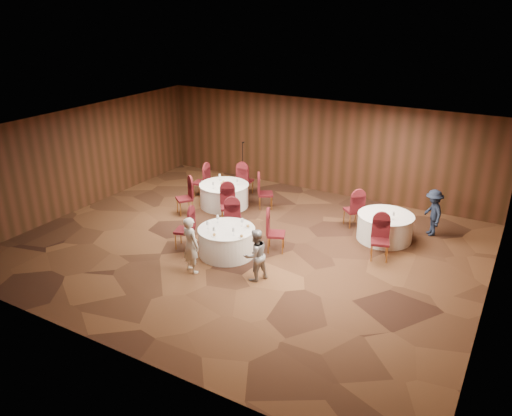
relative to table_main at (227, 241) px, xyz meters
The scene contains 15 objects.
ground 0.77m from the table_main, 72.00° to the left, with size 12.00×12.00×0.00m, color black.
room_shell 1.72m from the table_main, 72.00° to the left, with size 12.00×12.00×12.00m.
table_main is the anchor object (origin of this frame).
table_left 3.38m from the table_main, 124.26° to the left, with size 1.59×1.59×0.74m.
table_right 4.45m from the table_main, 41.48° to the left, with size 1.54×1.54×0.74m.
chairs_main 0.63m from the table_main, 112.08° to the left, with size 2.91×2.01×1.00m.
chairs_left 3.34m from the table_main, 123.75° to the left, with size 3.07×3.04×1.00m.
chairs_right 3.87m from the table_main, 41.42° to the left, with size 1.99×2.35×1.00m.
tabletop_main 0.50m from the table_main, 42.12° to the right, with size 1.15×1.02×0.22m.
tabletop_left 3.40m from the table_main, 124.33° to the left, with size 0.81×0.80×0.22m.
tabletop_right 4.53m from the table_main, 37.46° to the left, with size 0.08×0.08×0.22m.
mic_stand 5.38m from the table_main, 116.66° to the left, with size 0.24×0.24×1.61m.
woman_a 1.27m from the table_main, 102.26° to the right, with size 0.53×0.35×1.45m, color silver.
woman_b 1.51m from the table_main, 29.81° to the right, with size 0.63×0.49×1.30m, color #9E9EA3.
man_c 5.88m from the table_main, 41.58° to the left, with size 0.87×0.50×1.35m, color #151D2F.
Camera 1 is at (6.27, -10.41, 6.18)m, focal length 35.00 mm.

